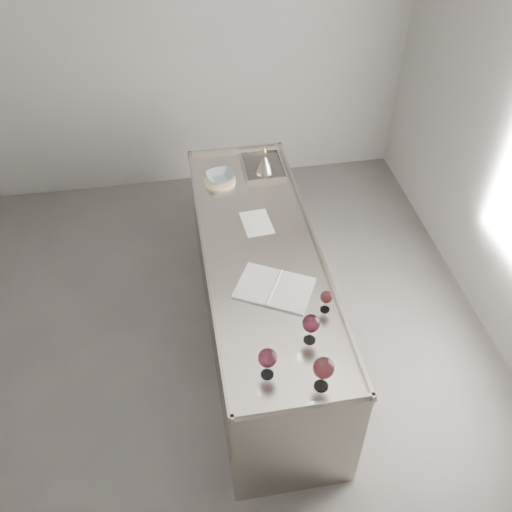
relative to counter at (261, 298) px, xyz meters
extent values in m
cube|color=#4E4C49|center=(-0.50, -0.30, -0.48)|extent=(4.50, 5.00, 0.02)
cube|color=gray|center=(-0.50, 2.21, 0.93)|extent=(4.50, 0.02, 2.80)
cube|color=#9D958D|center=(0.00, 0.00, -0.01)|extent=(0.75, 2.40, 0.92)
cube|color=#9D958D|center=(0.00, 0.00, 0.46)|extent=(0.77, 2.42, 0.02)
cube|color=#9D958D|center=(0.00, -1.19, 0.48)|extent=(0.77, 0.02, 0.03)
cube|color=#9D958D|center=(0.00, 1.19, 0.48)|extent=(0.77, 0.02, 0.03)
cube|color=#9D958D|center=(-0.37, 0.00, 0.48)|extent=(0.02, 2.42, 0.03)
cube|color=#9D958D|center=(0.36, 0.00, 0.48)|extent=(0.02, 2.42, 0.03)
cube|color=#595654|center=(0.17, 0.92, 0.46)|extent=(0.30, 0.38, 0.01)
cylinder|color=white|center=(-0.14, -0.96, 0.47)|extent=(0.07, 0.07, 0.00)
cylinder|color=white|center=(-0.14, -0.96, 0.52)|extent=(0.01, 0.01, 0.10)
ellipsoid|color=white|center=(-0.14, -0.96, 0.61)|extent=(0.10, 0.10, 0.11)
cylinder|color=#390715|center=(-0.14, -0.96, 0.59)|extent=(0.07, 0.07, 0.02)
cylinder|color=white|center=(0.12, -1.08, 0.47)|extent=(0.08, 0.08, 0.00)
cylinder|color=white|center=(0.12, -1.08, 0.53)|extent=(0.01, 0.01, 0.11)
ellipsoid|color=white|center=(0.12, -1.08, 0.63)|extent=(0.11, 0.11, 0.12)
cylinder|color=#3A080E|center=(0.12, -1.08, 0.60)|extent=(0.08, 0.08, 0.03)
cylinder|color=white|center=(0.13, -0.78, 0.47)|extent=(0.07, 0.07, 0.00)
cylinder|color=white|center=(0.13, -0.78, 0.52)|extent=(0.01, 0.01, 0.10)
ellipsoid|color=white|center=(0.13, -0.78, 0.61)|extent=(0.10, 0.10, 0.11)
cylinder|color=#340713|center=(0.13, -0.78, 0.59)|extent=(0.07, 0.07, 0.02)
cylinder|color=white|center=(0.27, -0.57, 0.47)|extent=(0.06, 0.06, 0.00)
cylinder|color=white|center=(0.27, -0.57, 0.51)|extent=(0.01, 0.01, 0.07)
ellipsoid|color=white|center=(0.27, -0.57, 0.58)|extent=(0.07, 0.07, 0.08)
cylinder|color=#37070A|center=(0.27, -0.57, 0.56)|extent=(0.05, 0.05, 0.02)
cube|color=silver|center=(-0.09, -0.30, 0.47)|extent=(0.34, 0.38, 0.01)
cube|color=silver|center=(0.12, -0.41, 0.47)|extent=(0.34, 0.38, 0.01)
cylinder|color=white|center=(0.01, -0.35, 0.48)|extent=(0.16, 0.28, 0.01)
cube|color=white|center=(0.01, 0.27, 0.47)|extent=(0.21, 0.29, 0.00)
cylinder|color=beige|center=(-0.17, 0.79, 0.48)|extent=(0.26, 0.26, 0.02)
imported|color=#90A1A8|center=(-0.17, 0.79, 0.51)|extent=(0.24, 0.24, 0.05)
cone|color=#ADA79A|center=(0.18, 0.87, 0.53)|extent=(0.15, 0.15, 0.13)
cylinder|color=#ADA79A|center=(0.18, 0.87, 0.61)|extent=(0.03, 0.03, 0.03)
cylinder|color=#AB692F|center=(0.18, 0.87, 0.64)|extent=(0.04, 0.04, 0.02)
cone|color=#ADA79A|center=(0.18, 0.87, 0.67)|extent=(0.03, 0.03, 0.04)
camera|label=1|loc=(-0.50, -2.68, 3.01)|focal=40.00mm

